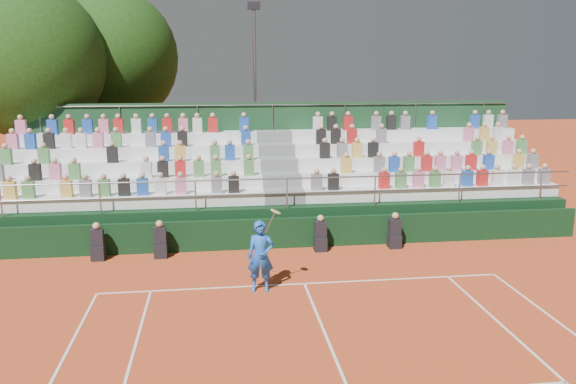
{
  "coord_description": "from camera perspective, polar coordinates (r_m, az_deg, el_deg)",
  "views": [
    {
      "loc": [
        -2.28,
        -14.25,
        5.8
      ],
      "look_at": [
        0.0,
        3.5,
        1.8
      ],
      "focal_mm": 35.0,
      "sensor_mm": 36.0,
      "label": 1
    }
  ],
  "objects": [
    {
      "name": "tennis_player",
      "position": [
        14.79,
        -2.79,
        -6.53
      ],
      "size": [
        0.9,
        0.52,
        2.22
      ],
      "color": "blue",
      "rests_on": "ground"
    },
    {
      "name": "courtside_wall",
      "position": [
        18.38,
        0.12,
        -4.16
      ],
      "size": [
        20.0,
        0.15,
        1.0
      ],
      "primitive_type": "cube",
      "color": "black",
      "rests_on": "ground"
    },
    {
      "name": "ground",
      "position": [
        15.55,
        1.66,
        -9.3
      ],
      "size": [
        90.0,
        90.0,
        0.0
      ],
      "primitive_type": "plane",
      "color": "#C64921",
      "rests_on": "ground"
    },
    {
      "name": "line_officials",
      "position": [
        17.83,
        -4.25,
        -4.8
      ],
      "size": [
        9.79,
        0.4,
        1.19
      ],
      "color": "black",
      "rests_on": "ground"
    },
    {
      "name": "tree_west",
      "position": [
        25.96,
        -25.08,
        12.06
      ],
      "size": [
        6.43,
        6.43,
        9.31
      ],
      "color": "#3C2215",
      "rests_on": "ground"
    },
    {
      "name": "tree_east",
      "position": [
        28.65,
        -17.78,
        12.86
      ],
      "size": [
        6.53,
        6.53,
        9.5
      ],
      "color": "#3C2215",
      "rests_on": "ground"
    },
    {
      "name": "grandstand",
      "position": [
        21.33,
        -1.01,
        -0.15
      ],
      "size": [
        20.0,
        5.2,
        4.4
      ],
      "color": "black",
      "rests_on": "ground"
    },
    {
      "name": "floodlight_mast",
      "position": [
        27.95,
        -3.39,
        11.12
      ],
      "size": [
        0.6,
        0.25,
        8.81
      ],
      "color": "gray",
      "rests_on": "ground"
    }
  ]
}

